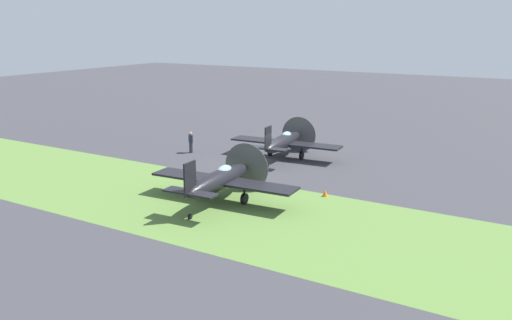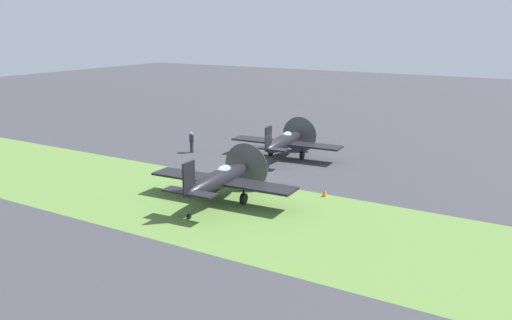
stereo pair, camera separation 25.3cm
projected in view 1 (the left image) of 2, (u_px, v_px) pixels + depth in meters
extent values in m
plane|color=#38383D|center=(261.00, 165.00, 39.89)|extent=(160.00, 160.00, 0.00)
cube|color=#567A38|center=(182.00, 200.00, 32.03)|extent=(120.00, 11.00, 0.01)
ellipsoid|color=black|center=(284.00, 142.00, 41.51)|extent=(1.67, 6.41, 1.16)
cube|color=black|center=(285.00, 143.00, 41.87)|extent=(9.04, 2.31, 0.13)
cube|color=black|center=(268.00, 138.00, 38.79)|extent=(0.18, 1.03, 1.77)
cube|color=black|center=(268.00, 148.00, 38.98)|extent=(3.04, 1.08, 0.09)
cone|color=#B7B24C|center=(300.00, 134.00, 44.47)|extent=(0.65, 0.70, 0.60)
cylinder|color=#4C4C51|center=(299.00, 135.00, 44.31)|extent=(2.97, 0.28, 2.98)
ellipsoid|color=#8CB2C6|center=(286.00, 136.00, 41.90)|extent=(0.76, 1.35, 0.65)
cylinder|color=black|center=(270.00, 152.00, 42.75)|extent=(0.26, 0.65, 0.63)
cylinder|color=black|center=(270.00, 146.00, 42.64)|extent=(0.11, 0.11, 0.89)
cylinder|color=black|center=(302.00, 155.00, 41.60)|extent=(0.26, 0.65, 0.63)
cylinder|color=black|center=(302.00, 150.00, 41.49)|extent=(0.11, 0.11, 0.89)
cylinder|color=black|center=(267.00, 166.00, 39.22)|extent=(0.14, 0.31, 0.30)
ellipsoid|color=black|center=(219.00, 180.00, 31.20)|extent=(1.58, 6.64, 1.20)
cube|color=black|center=(223.00, 181.00, 31.57)|extent=(9.38, 2.19, 0.14)
cube|color=black|center=(190.00, 179.00, 28.40)|extent=(0.16, 1.07, 1.84)
cube|color=black|center=(190.00, 192.00, 28.60)|extent=(3.14, 1.05, 0.10)
cone|color=#B7B24C|center=(248.00, 166.00, 34.24)|extent=(0.66, 0.71, 0.62)
cylinder|color=#4C4C51|center=(246.00, 167.00, 34.08)|extent=(3.10, 0.22, 3.10)
ellipsoid|color=#8CB2C6|center=(224.00, 171.00, 31.60)|extent=(0.76, 1.39, 0.68)
cylinder|color=black|center=(204.00, 192.00, 32.51)|extent=(0.25, 0.67, 0.66)
cylinder|color=black|center=(204.00, 185.00, 32.40)|extent=(0.12, 0.12, 0.93)
cylinder|color=black|center=(244.00, 199.00, 31.26)|extent=(0.25, 0.67, 0.66)
cylinder|color=black|center=(244.00, 191.00, 31.14)|extent=(0.12, 0.12, 0.93)
cylinder|color=black|center=(190.00, 217.00, 28.85)|extent=(0.13, 0.32, 0.31)
cylinder|color=#2D3342|center=(191.00, 147.00, 43.75)|extent=(0.30, 0.30, 0.88)
cylinder|color=#2D3342|center=(191.00, 138.00, 43.57)|extent=(0.38, 0.38, 0.62)
sphere|color=tan|center=(191.00, 133.00, 43.46)|extent=(0.23, 0.23, 0.23)
cylinder|color=#2D3342|center=(192.00, 139.00, 43.35)|extent=(0.11, 0.11, 0.59)
cylinder|color=#2D3342|center=(189.00, 138.00, 43.78)|extent=(0.11, 0.11, 0.59)
cone|color=orange|center=(325.00, 193.00, 32.66)|extent=(0.36, 0.36, 0.44)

